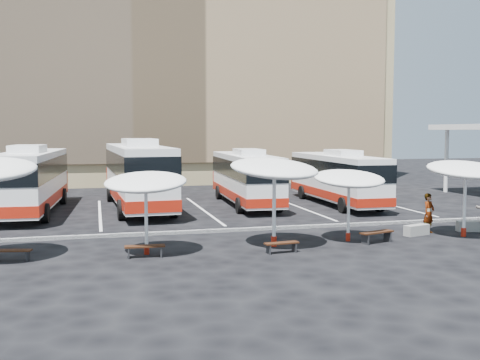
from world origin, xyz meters
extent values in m
plane|color=black|center=(0.00, 0.00, 0.00)|extent=(120.00, 120.00, 0.00)
cube|color=tan|center=(0.00, 32.00, 12.50)|extent=(42.00, 18.00, 25.00)
cube|color=#A1815C|center=(0.00, 22.90, 12.00)|extent=(40.00, 0.30, 20.00)
cylinder|color=white|center=(20.00, 13.00, 2.40)|extent=(0.30, 0.30, 4.80)
cube|color=black|center=(0.00, 0.50, 0.07)|extent=(34.00, 0.25, 0.15)
cube|color=white|center=(-6.00, 8.00, 0.01)|extent=(0.15, 12.00, 0.01)
cube|color=white|center=(0.00, 8.00, 0.01)|extent=(0.15, 12.00, 0.01)
cube|color=white|center=(6.00, 8.00, 0.01)|extent=(0.15, 12.00, 0.01)
cube|color=white|center=(12.00, 8.00, 0.01)|extent=(0.15, 12.00, 0.01)
cube|color=white|center=(-9.76, 9.40, 1.99)|extent=(3.30, 12.40, 3.07)
cube|color=black|center=(-9.76, 9.40, 2.61)|extent=(3.36, 12.47, 1.12)
cube|color=#A71B0B|center=(-9.76, 9.40, 0.87)|extent=(3.36, 12.47, 0.56)
cube|color=#A71B0B|center=(-9.38, 15.52, 1.23)|extent=(2.63, 0.36, 1.43)
cube|color=white|center=(-9.82, 8.38, 3.73)|extent=(1.82, 3.16, 0.41)
cylinder|color=black|center=(-10.82, 13.05, 0.51)|extent=(0.42, 1.04, 1.02)
cylinder|color=black|center=(-8.26, 12.89, 0.51)|extent=(0.42, 1.04, 1.02)
cylinder|color=black|center=(-8.73, 5.24, 0.51)|extent=(0.42, 1.04, 1.02)
cube|color=white|center=(-3.72, 9.72, 2.16)|extent=(3.38, 13.42, 3.33)
cube|color=black|center=(-3.72, 9.72, 2.83)|extent=(3.44, 13.49, 1.22)
cube|color=#A71B0B|center=(-3.72, 9.72, 0.94)|extent=(3.44, 13.49, 0.61)
cube|color=#A71B0B|center=(-4.02, 16.37, 1.33)|extent=(2.85, 0.35, 1.55)
cube|color=white|center=(-3.67, 8.62, 4.05)|extent=(1.92, 3.40, 0.44)
cylinder|color=black|center=(-5.28, 13.54, 0.55)|extent=(0.44, 1.13, 1.11)
cylinder|color=black|center=(-2.51, 13.66, 0.55)|extent=(0.44, 1.13, 1.11)
cylinder|color=black|center=(-4.90, 5.23, 0.55)|extent=(0.44, 1.13, 1.11)
cylinder|color=black|center=(-2.13, 5.36, 0.55)|extent=(0.44, 1.13, 1.11)
cube|color=white|center=(3.08, 9.67, 1.82)|extent=(2.85, 11.32, 2.81)
cube|color=black|center=(3.08, 9.67, 2.39)|extent=(2.90, 11.38, 1.03)
cube|color=#A71B0B|center=(3.08, 9.67, 0.80)|extent=(2.90, 11.38, 0.51)
cube|color=#A71B0B|center=(3.33, 15.28, 1.12)|extent=(2.40, 0.30, 1.31)
cube|color=white|center=(3.04, 8.74, 3.42)|extent=(1.62, 2.87, 0.37)
cylinder|color=black|center=(2.06, 13.00, 0.47)|extent=(0.37, 0.95, 0.94)
cylinder|color=black|center=(4.40, 12.89, 0.47)|extent=(0.37, 0.95, 0.94)
cylinder|color=black|center=(1.74, 5.99, 0.47)|extent=(0.37, 0.95, 0.94)
cylinder|color=black|center=(4.08, 5.88, 0.47)|extent=(0.37, 0.95, 0.94)
cube|color=white|center=(8.79, 8.37, 1.79)|extent=(2.50, 11.08, 2.76)
cube|color=black|center=(8.79, 8.37, 2.35)|extent=(2.55, 11.13, 1.01)
cube|color=#A71B0B|center=(8.79, 8.37, 0.78)|extent=(2.55, 11.13, 0.51)
cube|color=#A71B0B|center=(8.89, 13.88, 1.10)|extent=(2.36, 0.23, 1.29)
cube|color=white|center=(8.77, 7.45, 3.36)|extent=(1.52, 2.79, 0.37)
cylinder|color=black|center=(7.70, 11.61, 0.46)|extent=(0.34, 0.93, 0.92)
cylinder|color=black|center=(10.00, 11.56, 0.46)|extent=(0.34, 0.93, 0.92)
cylinder|color=black|center=(7.57, 4.71, 0.46)|extent=(0.34, 0.93, 0.92)
cylinder|color=black|center=(9.87, 4.67, 0.46)|extent=(0.34, 0.93, 0.92)
cylinder|color=white|center=(-4.35, -3.41, 1.37)|extent=(0.16, 0.16, 2.75)
cylinder|color=#A71B0B|center=(-4.35, -3.41, 0.18)|extent=(0.25, 0.25, 0.37)
ellipsoid|color=white|center=(-4.35, -3.41, 2.79)|extent=(3.94, 3.96, 0.94)
cylinder|color=white|center=(0.83, -3.22, 1.58)|extent=(0.18, 0.18, 3.15)
cylinder|color=#A71B0B|center=(0.83, -3.22, 0.21)|extent=(0.29, 0.29, 0.42)
ellipsoid|color=white|center=(0.83, -3.22, 3.20)|extent=(4.46, 4.49, 1.08)
cylinder|color=white|center=(4.26, -2.94, 1.33)|extent=(0.13, 0.13, 2.66)
cylinder|color=#A71B0B|center=(4.26, -2.94, 0.18)|extent=(0.20, 0.20, 0.35)
ellipsoid|color=white|center=(4.26, -2.94, 2.70)|extent=(3.10, 3.14, 0.91)
cylinder|color=white|center=(9.72, -3.29, 1.48)|extent=(0.15, 0.15, 2.96)
cylinder|color=#A71B0B|center=(9.72, -3.29, 0.20)|extent=(0.23, 0.23, 0.39)
ellipsoid|color=white|center=(9.72, -3.29, 3.01)|extent=(3.57, 3.61, 1.01)
cube|color=black|center=(-9.16, -3.28, 0.38)|extent=(1.37, 0.60, 0.05)
cube|color=black|center=(-8.65, -3.38, 0.18)|extent=(0.12, 0.34, 0.35)
cube|color=black|center=(-4.46, -3.94, 0.43)|extent=(1.51, 0.49, 0.06)
cube|color=black|center=(-5.06, -3.91, 0.20)|extent=(0.08, 0.38, 0.40)
cube|color=black|center=(-3.87, -3.98, 0.20)|extent=(0.08, 0.38, 0.40)
cube|color=black|center=(0.73, -4.49, 0.39)|extent=(1.40, 0.51, 0.05)
cube|color=black|center=(0.19, -4.55, 0.18)|extent=(0.09, 0.35, 0.36)
cube|color=black|center=(1.27, -4.43, 0.18)|extent=(0.09, 0.35, 0.36)
cube|color=black|center=(5.25, -3.62, 0.46)|extent=(1.66, 0.88, 0.06)
cube|color=black|center=(4.63, -3.81, 0.21)|extent=(0.18, 0.41, 0.43)
cube|color=black|center=(5.86, -3.43, 0.21)|extent=(0.18, 0.41, 0.43)
cube|color=gray|center=(7.86, -2.48, 0.24)|extent=(1.33, 0.77, 0.47)
cube|color=gray|center=(10.89, -2.26, 0.25)|extent=(1.40, 0.75, 0.50)
imported|color=black|center=(8.68, -2.12, 0.92)|extent=(0.79, 0.68, 1.84)
camera|label=1|loc=(-6.16, -24.79, 4.71)|focal=42.00mm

